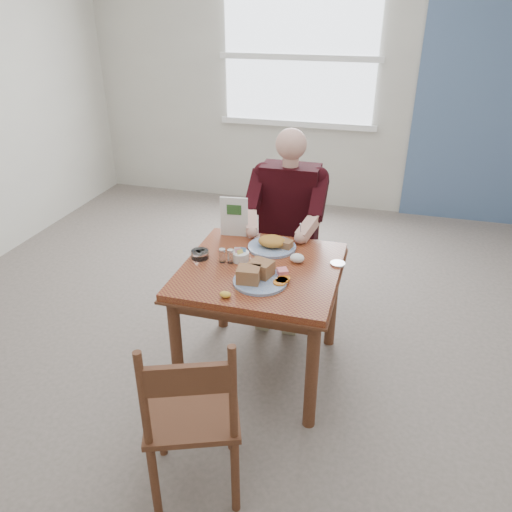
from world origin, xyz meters
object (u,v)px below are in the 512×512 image
(chair_near, at_px, (192,415))
(chair_far, at_px, (289,250))
(diner, at_px, (287,213))
(table, at_px, (261,283))
(far_plate, at_px, (273,244))
(near_plate, at_px, (259,276))

(chair_near, bearing_deg, chair_far, 88.04)
(diner, bearing_deg, table, -90.00)
(chair_far, height_order, chair_near, same)
(table, height_order, far_plate, far_plate)
(table, distance_m, diner, 0.73)
(chair_far, relative_size, far_plate, 2.61)
(chair_near, distance_m, diner, 1.69)
(diner, height_order, far_plate, diner)
(table, distance_m, chair_far, 0.81)
(diner, height_order, near_plate, diner)
(table, height_order, near_plate, near_plate)
(near_plate, xyz_separation_m, far_plate, (-0.02, 0.42, -0.01))
(near_plate, bearing_deg, diner, 92.17)
(chair_near, height_order, diner, diner)
(table, relative_size, near_plate, 2.84)
(table, bearing_deg, near_plate, -78.69)
(chair_far, height_order, diner, diner)
(table, height_order, chair_near, chair_near)
(diner, bearing_deg, near_plate, -87.83)
(chair_near, relative_size, far_plate, 2.61)
(chair_far, relative_size, near_plate, 2.93)
(chair_far, distance_m, chair_near, 1.74)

